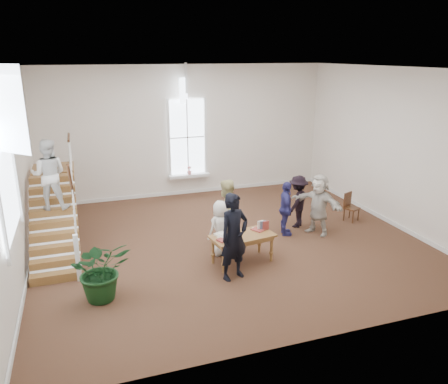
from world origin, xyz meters
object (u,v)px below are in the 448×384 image
object	(u,v)px
elderly_woman	(221,228)
side_chair	(350,205)
woman_cluster_a	(286,209)
person_yellow	(226,213)
woman_cluster_b	(298,201)
police_officer	(234,237)
library_table	(241,238)
floor_plant	(101,270)
woman_cluster_c	(319,204)

from	to	relation	value
elderly_woman	side_chair	world-z (taller)	elderly_woman
woman_cluster_a	person_yellow	bearing A→B (deg)	109.64
woman_cluster_b	person_yellow	bearing A→B (deg)	-27.72
side_chair	woman_cluster_a	bearing A→B (deg)	165.11
elderly_woman	woman_cluster_b	size ratio (longest dim) A/B	0.92
elderly_woman	woman_cluster_b	distance (m)	2.88
police_officer	library_table	bearing A→B (deg)	39.37
woman_cluster_a	floor_plant	bearing A→B (deg)	126.15
police_officer	woman_cluster_c	bearing A→B (deg)	9.64
woman_cluster_a	woman_cluster_b	size ratio (longest dim) A/B	1.00
library_table	side_chair	size ratio (longest dim) A/B	1.86
elderly_woman	side_chair	distance (m)	4.53
police_officer	elderly_woman	distance (m)	1.29
elderly_woman	woman_cluster_c	bearing A→B (deg)	168.81
person_yellow	elderly_woman	bearing A→B (deg)	28.28
police_officer	woman_cluster_c	size ratio (longest dim) A/B	1.16
police_officer	woman_cluster_b	world-z (taller)	police_officer
elderly_woman	woman_cluster_c	size ratio (longest dim) A/B	0.82
side_chair	woman_cluster_c	bearing A→B (deg)	177.87
woman_cluster_a	woman_cluster_c	distance (m)	0.93
elderly_woman	floor_plant	xyz separation A→B (m)	(-2.95, -1.22, -0.05)
library_table	woman_cluster_c	world-z (taller)	woman_cluster_c
elderly_woman	side_chair	bearing A→B (deg)	173.64
woman_cluster_b	woman_cluster_c	size ratio (longest dim) A/B	0.89
police_officer	woman_cluster_b	xyz separation A→B (m)	(2.78, 2.31, -0.23)
person_yellow	woman_cluster_a	distance (m)	1.79
library_table	woman_cluster_a	bearing A→B (deg)	25.21
police_officer	woman_cluster_c	distance (m)	3.50
elderly_woman	woman_cluster_a	xyz separation A→B (m)	(2.08, 0.61, 0.06)
police_officer	side_chair	size ratio (longest dim) A/B	2.30
elderly_woman	side_chair	size ratio (longest dim) A/B	1.63
library_table	person_yellow	world-z (taller)	person_yellow
elderly_woman	woman_cluster_b	bearing A→B (deg)	-177.45
floor_plant	woman_cluster_c	bearing A→B (deg)	15.36
woman_cluster_b	woman_cluster_a	bearing A→B (deg)	-4.03
woman_cluster_a	floor_plant	world-z (taller)	woman_cluster_a
woman_cluster_a	side_chair	size ratio (longest dim) A/B	1.77
elderly_woman	floor_plant	bearing A→B (deg)	3.51
police_officer	side_chair	xyz separation A→B (m)	(4.52, 2.24, -0.52)
person_yellow	woman_cluster_b	distance (m)	2.45
library_table	side_chair	world-z (taller)	side_chair
police_officer	elderly_woman	world-z (taller)	police_officer
elderly_woman	person_yellow	size ratio (longest dim) A/B	0.79
police_officer	side_chair	distance (m)	5.07
police_officer	woman_cluster_a	xyz separation A→B (m)	(2.18, 1.86, -0.23)
police_officer	side_chair	bearing A→B (deg)	7.72
floor_plant	woman_cluster_b	bearing A→B (deg)	22.03
elderly_woman	floor_plant	world-z (taller)	elderly_woman
elderly_woman	floor_plant	distance (m)	3.20
side_chair	police_officer	bearing A→B (deg)	-177.79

